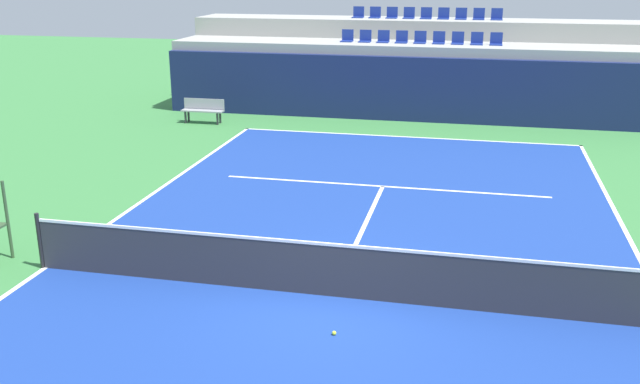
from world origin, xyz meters
TOP-DOWN VIEW (x-y plane):
  - ground_plane at (0.00, 0.00)m, footprint 80.00×80.00m
  - court_surface at (0.00, 0.00)m, footprint 11.00×24.00m
  - baseline_far at (0.00, 11.95)m, footprint 11.00×0.10m
  - sideline_left at (-5.45, 0.00)m, footprint 0.10×24.00m
  - service_line_far at (0.00, 6.40)m, footprint 8.26×0.10m
  - centre_service_line at (0.00, 3.20)m, footprint 0.10×6.40m
  - back_wall at (0.00, 14.52)m, footprint 18.53×0.30m
  - stands_tier_lower at (0.00, 15.87)m, footprint 18.53×2.40m
  - stands_tier_upper at (0.00, 18.27)m, footprint 18.53×2.40m
  - seating_row_lower at (-0.00, 15.96)m, footprint 5.90×0.44m
  - seating_row_upper at (-0.00, 18.36)m, footprint 5.90×0.44m
  - tennis_net at (0.00, 0.00)m, footprint 11.08×0.08m
  - player_bench at (-7.28, 12.58)m, footprint 1.50×0.40m
  - tennis_ball_1 at (0.31, -1.29)m, footprint 0.07×0.07m

SIDE VIEW (x-z plane):
  - ground_plane at x=0.00m, z-range 0.00..0.00m
  - court_surface at x=0.00m, z-range 0.00..0.01m
  - baseline_far at x=0.00m, z-range 0.01..0.01m
  - sideline_left at x=-5.45m, z-range 0.01..0.01m
  - service_line_far at x=0.00m, z-range 0.01..0.01m
  - centre_service_line at x=0.00m, z-range 0.01..0.01m
  - tennis_ball_1 at x=0.31m, z-range 0.01..0.08m
  - player_bench at x=-7.28m, z-range 0.08..0.93m
  - tennis_net at x=0.00m, z-range -0.03..1.04m
  - back_wall at x=0.00m, z-range 0.00..2.29m
  - stands_tier_lower at x=0.00m, z-range 0.00..2.62m
  - stands_tier_upper at x=0.00m, z-range 0.00..3.33m
  - seating_row_lower at x=0.00m, z-range 2.53..2.97m
  - seating_row_upper at x=0.00m, z-range 3.24..3.68m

